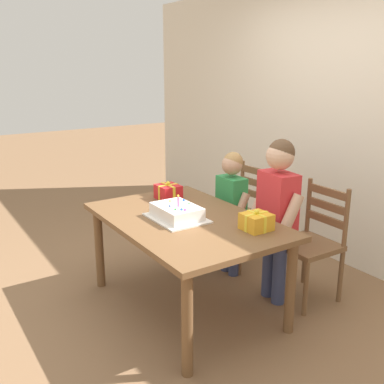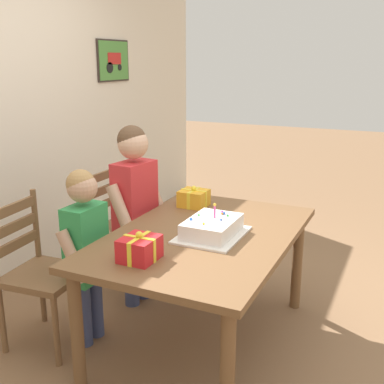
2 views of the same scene
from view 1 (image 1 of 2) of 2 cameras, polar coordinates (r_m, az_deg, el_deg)
ground_plane at (r=3.58m, az=-0.78°, el=-14.29°), size 20.00×20.00×0.00m
back_wall at (r=4.27m, az=19.03°, el=8.35°), size 6.40×0.11×2.60m
dining_table at (r=3.31m, az=-0.82°, el=-4.73°), size 1.51×1.00×0.72m
birthday_cake at (r=3.25m, az=-1.95°, el=-2.64°), size 0.44×0.34×0.19m
gift_box_red_large at (r=3.72m, az=-3.04°, el=0.00°), size 0.20×0.18×0.16m
gift_box_beside_cake at (r=3.07m, az=8.19°, el=-3.75°), size 0.18×0.19×0.15m
chair_left at (r=4.18m, az=6.70°, el=-2.81°), size 0.46×0.46×0.92m
chair_right at (r=3.63m, az=14.93°, el=-6.19°), size 0.43×0.43×0.92m
child_older at (r=3.43m, az=10.79°, el=-1.69°), size 0.48×0.29×1.28m
child_younger at (r=3.86m, az=4.99°, el=-1.21°), size 0.40×0.23×1.10m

